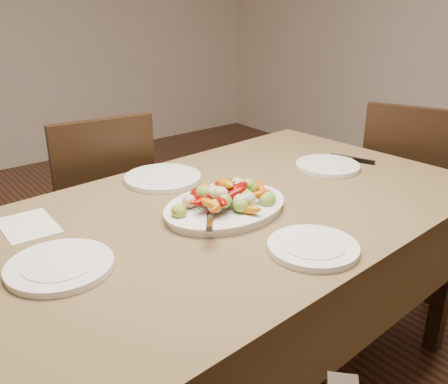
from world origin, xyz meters
TOP-DOWN VIEW (x-y plane):
  - floor at (0.00, 0.00)m, footprint 6.00×6.00m
  - dining_table at (-0.14, -0.13)m, footprint 1.91×1.18m
  - chair_far at (-0.22, 0.70)m, footprint 0.48×0.48m
  - chair_right at (1.10, -0.05)m, footprint 0.56×0.56m
  - serving_platter at (-0.14, -0.15)m, footprint 0.44×0.34m
  - roasted_vegetables at (-0.14, -0.15)m, footprint 0.36×0.26m
  - serving_spoon at (-0.21, -0.19)m, footprint 0.26×0.22m
  - plate_left at (-0.70, -0.17)m, footprint 0.27×0.27m
  - plate_right at (0.44, -0.07)m, footprint 0.25×0.25m
  - plate_far at (-0.15, 0.22)m, footprint 0.28×0.28m
  - plate_near at (-0.11, -0.50)m, footprint 0.25×0.25m
  - menu_card at (-0.68, 0.14)m, footprint 0.16×0.22m
  - table_knife at (0.60, -0.08)m, footprint 0.09×0.19m

SIDE VIEW (x-z plane):
  - floor at x=0.00m, z-range 0.00..0.00m
  - dining_table at x=-0.14m, z-range 0.00..0.76m
  - chair_far at x=-0.22m, z-range 0.00..0.95m
  - chair_right at x=1.10m, z-range 0.00..0.95m
  - menu_card at x=-0.68m, z-range 0.76..0.76m
  - table_knife at x=0.60m, z-range 0.76..0.77m
  - plate_left at x=-0.70m, z-range 0.76..0.78m
  - plate_right at x=0.44m, z-range 0.76..0.78m
  - plate_far at x=-0.15m, z-range 0.76..0.78m
  - plate_near at x=-0.11m, z-range 0.76..0.78m
  - serving_platter at x=-0.14m, z-range 0.76..0.78m
  - serving_spoon at x=-0.21m, z-range 0.79..0.82m
  - roasted_vegetables at x=-0.14m, z-range 0.78..0.87m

